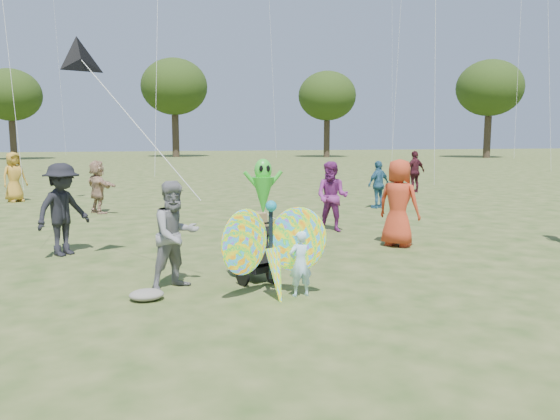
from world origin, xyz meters
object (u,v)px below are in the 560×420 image
(crowd_a, at_px, (399,203))
(crowd_g, at_px, (14,177))
(jogging_stroller, at_px, (252,241))
(butterfly_kite, at_px, (273,252))
(crowd_e, at_px, (332,197))
(adult_man, at_px, (176,235))
(crowd_c, at_px, (379,185))
(crowd_d, at_px, (98,187))
(child_girl, at_px, (300,264))
(crowd_b, at_px, (63,210))
(alien_kite, at_px, (263,189))
(crowd_h, at_px, (415,172))

(crowd_a, relative_size, crowd_g, 1.04)
(jogging_stroller, relative_size, butterfly_kite, 0.66)
(crowd_e, bearing_deg, adult_man, -96.62)
(crowd_c, relative_size, crowd_d, 0.96)
(crowd_a, xyz_separation_m, crowd_g, (-9.42, 10.60, -0.04))
(adult_man, xyz_separation_m, crowd_c, (6.97, 7.79, -0.06))
(crowd_g, distance_m, butterfly_kite, 14.82)
(crowd_d, bearing_deg, crowd_c, -126.56)
(crowd_a, xyz_separation_m, butterfly_kite, (-3.46, -2.97, -0.24))
(child_girl, height_order, crowd_e, crowd_e)
(crowd_a, xyz_separation_m, crowd_d, (-6.40, 6.81, -0.12))
(crowd_b, height_order, crowd_e, crowd_b)
(crowd_a, bearing_deg, child_girl, 94.85)
(crowd_c, relative_size, crowd_e, 0.90)
(crowd_a, distance_m, alien_kite, 3.80)
(crowd_e, relative_size, jogging_stroller, 1.48)
(jogging_stroller, xyz_separation_m, butterfly_kite, (0.05, -1.16, 0.07))
(adult_man, bearing_deg, crowd_h, 20.46)
(crowd_c, distance_m, crowd_e, 4.74)
(alien_kite, bearing_deg, crowd_b, -153.22)
(crowd_d, bearing_deg, crowd_g, 9.19)
(crowd_h, bearing_deg, child_girl, 40.80)
(crowd_a, height_order, jogging_stroller, crowd_a)
(crowd_a, xyz_separation_m, crowd_e, (-0.73, 2.03, -0.07))
(jogging_stroller, distance_m, butterfly_kite, 1.16)
(child_girl, distance_m, crowd_a, 4.27)
(crowd_d, relative_size, butterfly_kite, 0.92)
(crowd_c, height_order, crowd_d, crowd_d)
(crowd_d, bearing_deg, butterfly_kite, 167.34)
(child_girl, relative_size, butterfly_kite, 0.55)
(crowd_b, distance_m, crowd_c, 10.16)
(butterfly_kite, bearing_deg, alien_kite, 78.16)
(crowd_a, height_order, alien_kite, crowd_a)
(crowd_b, height_order, crowd_h, crowd_b)
(crowd_a, xyz_separation_m, alien_kite, (-2.18, 3.12, 0.05))
(child_girl, relative_size, crowd_c, 0.63)
(child_girl, relative_size, crowd_b, 0.54)
(crowd_a, height_order, crowd_d, crowd_a)
(crowd_e, bearing_deg, crowd_a, -32.42)
(butterfly_kite, bearing_deg, crowd_b, 130.19)
(crowd_g, height_order, alien_kite, crowd_g)
(crowd_d, distance_m, crowd_e, 7.42)
(crowd_h, bearing_deg, crowd_d, -0.45)
(child_girl, relative_size, crowd_a, 0.53)
(child_girl, relative_size, crowd_e, 0.57)
(crowd_d, height_order, butterfly_kite, crowd_d)
(crowd_c, bearing_deg, crowd_e, 29.89)
(crowd_c, height_order, butterfly_kite, crowd_c)
(crowd_g, height_order, jogging_stroller, crowd_g)
(crowd_c, height_order, jogging_stroller, crowd_c)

